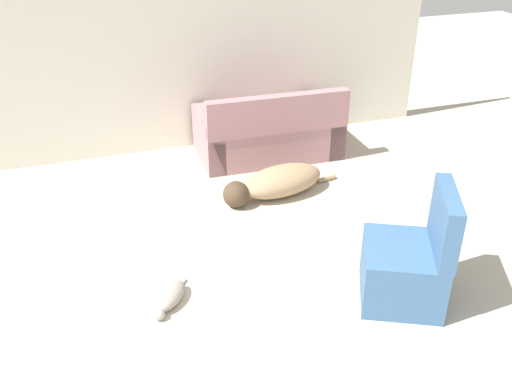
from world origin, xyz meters
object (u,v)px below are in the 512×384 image
(cat, at_px, (170,297))
(dog, at_px, (276,183))
(side_chair, at_px, (409,264))
(couch, at_px, (269,134))

(cat, bearing_deg, dog, 170.64)
(dog, relative_size, side_chair, 1.45)
(couch, bearing_deg, dog, 76.32)
(couch, height_order, side_chair, side_chair)
(couch, bearing_deg, side_chair, 94.05)
(couch, distance_m, cat, 2.90)
(dog, xyz_separation_m, side_chair, (0.38, -1.90, 0.17))
(dog, height_order, side_chair, side_chair)
(cat, height_order, side_chair, side_chair)
(couch, distance_m, dog, 1.02)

